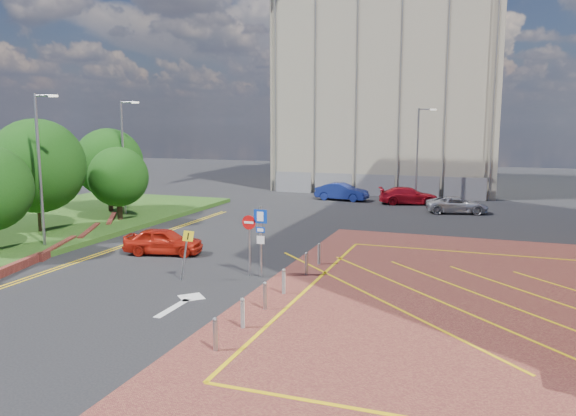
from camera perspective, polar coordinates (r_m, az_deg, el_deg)
The scene contains 18 objects.
ground at distance 24.51m, azimuth -4.73°, elevation -7.50°, with size 140.00×140.00×0.00m, color black.
grass_bed at distance 39.58m, azimuth -25.37°, elevation -1.83°, with size 14.00×32.00×0.30m, color #254A17.
retaining_wall at distance 32.51m, azimuth -22.57°, elevation -3.72°, with size 6.06×20.33×0.40m.
tree_b at distance 36.63m, azimuth -24.11°, elevation 3.91°, with size 5.60×5.60×6.74m.
tree_c at distance 39.25m, azimuth -16.86°, elevation 3.05°, with size 4.00×4.00×4.90m.
tree_d at distance 43.38m, azimuth -17.75°, elevation 4.42°, with size 5.00×5.00×6.08m.
lamp_left_near at distance 32.32m, azimuth -23.85°, elevation 4.13°, with size 1.53×0.16×8.00m.
lamp_left_far at distance 41.30m, azimuth -16.34°, elevation 5.38°, with size 1.53×0.16×8.00m.
lamp_back at distance 49.80m, azimuth 13.10°, elevation 5.68°, with size 1.53×0.16×8.00m.
sign_cluster at distance 24.80m, azimuth -3.23°, elevation -2.64°, with size 1.17×0.12×3.20m.
warning_sign at distance 24.63m, azimuth -10.33°, elevation -4.10°, with size 0.65×0.40×2.25m.
bollard_row at distance 22.05m, azimuth -1.04°, elevation -8.06°, with size 0.14×11.14×0.90m.
construction_building at distance 62.32m, azimuth 10.81°, elevation 12.45°, with size 21.20×19.20×22.00m, color #B1A791.
construction_fence at distance 52.48m, azimuth 9.88°, elevation 2.25°, with size 21.60×0.06×2.00m, color gray.
car_red_left at distance 29.98m, azimuth -12.52°, elevation -3.30°, with size 1.63×4.06×1.38m, color red.
car_blue_back at distance 49.44m, azimuth 5.49°, elevation 1.66°, with size 1.60×4.59×1.51m, color navy.
car_red_back at distance 47.98m, azimuth 12.16°, elevation 1.23°, with size 2.00×4.91×1.43m, color #B60F1D.
car_silver_back at distance 44.22m, azimuth 16.79°, elevation 0.32°, with size 2.10×4.56×1.27m, color #B6B6BE.
Camera 1 is at (9.75, -21.41, 6.86)m, focal length 35.00 mm.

